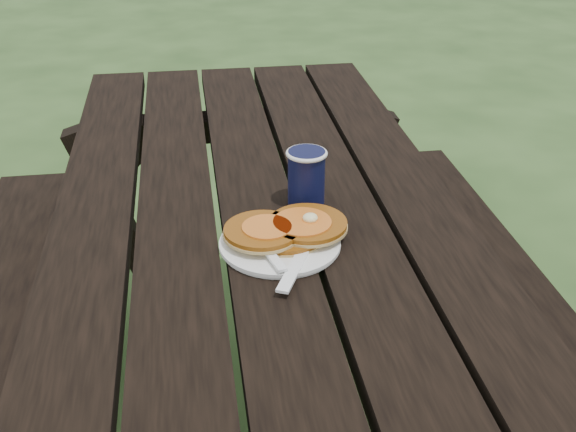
{
  "coord_description": "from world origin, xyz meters",
  "views": [
    {
      "loc": [
        -0.12,
        -1.13,
        1.38
      ],
      "look_at": [
        0.04,
        -0.09,
        0.8
      ],
      "focal_mm": 45.0,
      "sensor_mm": 36.0,
      "label": 1
    }
  ],
  "objects": [
    {
      "name": "pancake_stack",
      "position": [
        0.03,
        -0.09,
        0.77
      ],
      "size": [
        0.21,
        0.14,
        0.04
      ],
      "rotation": [
        0.0,
        0.0,
        0.42
      ],
      "color": "#8B4B0F",
      "rests_on": "plate"
    },
    {
      "name": "knife",
      "position": [
        0.04,
        -0.17,
        0.76
      ],
      "size": [
        0.09,
        0.17,
        0.0
      ],
      "primitive_type": "cube",
      "rotation": [
        0.0,
        0.0,
        -0.43
      ],
      "color": "white",
      "rests_on": "plate"
    },
    {
      "name": "plate",
      "position": [
        0.02,
        -0.1,
        0.76
      ],
      "size": [
        0.23,
        0.23,
        0.01
      ],
      "primitive_type": "cylinder",
      "rotation": [
        0.0,
        0.0,
        0.15
      ],
      "color": "white",
      "rests_on": "picnic_table"
    },
    {
      "name": "fork",
      "position": [
        -0.0,
        -0.15,
        0.77
      ],
      "size": [
        0.07,
        0.16,
        0.01
      ],
      "primitive_type": null,
      "rotation": [
        0.0,
        0.0,
        0.26
      ],
      "color": "white",
      "rests_on": "plate"
    },
    {
      "name": "picnic_table",
      "position": [
        0.0,
        0.0,
        0.37
      ],
      "size": [
        1.36,
        1.8,
        0.75
      ],
      "color": "black",
      "rests_on": "ground"
    },
    {
      "name": "coffee_cup",
      "position": [
        0.09,
        0.05,
        0.81
      ],
      "size": [
        0.08,
        0.08,
        0.1
      ],
      "rotation": [
        0.0,
        0.0,
        -0.05
      ],
      "color": "black",
      "rests_on": "picnic_table"
    }
  ]
}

